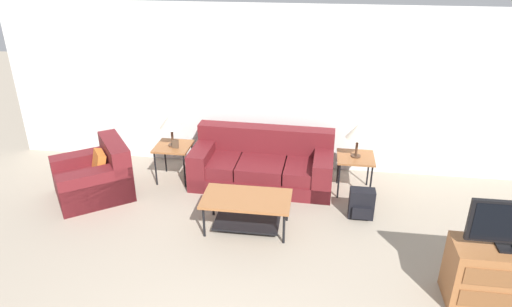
{
  "coord_description": "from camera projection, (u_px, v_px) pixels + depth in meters",
  "views": [
    {
      "loc": [
        0.74,
        -2.14,
        3.42
      ],
      "look_at": [
        -0.06,
        3.4,
        0.8
      ],
      "focal_mm": 32.0,
      "sensor_mm": 36.0,
      "label": 1
    }
  ],
  "objects": [
    {
      "name": "wall_back",
      "position": [
        271.0,
        90.0,
        7.14
      ],
      "size": [
        8.74,
        0.06,
        2.6
      ],
      "color": "silver",
      "rests_on": "ground_plane"
    },
    {
      "name": "couch",
      "position": [
        263.0,
        165.0,
        6.98
      ],
      "size": [
        2.14,
        0.99,
        0.82
      ],
      "color": "maroon",
      "rests_on": "ground_plane"
    },
    {
      "name": "armchair",
      "position": [
        95.0,
        177.0,
        6.64
      ],
      "size": [
        1.36,
        1.35,
        0.8
      ],
      "color": "maroon",
      "rests_on": "ground_plane"
    },
    {
      "name": "coffee_table",
      "position": [
        247.0,
        206.0,
        5.83
      ],
      "size": [
        1.13,
        0.63,
        0.46
      ],
      "color": "#935B33",
      "rests_on": "ground_plane"
    },
    {
      "name": "side_table_left",
      "position": [
        173.0,
        149.0,
        6.99
      ],
      "size": [
        0.53,
        0.53,
        0.58
      ],
      "color": "#935B33",
      "rests_on": "ground_plane"
    },
    {
      "name": "side_table_right",
      "position": [
        355.0,
        160.0,
        6.64
      ],
      "size": [
        0.53,
        0.53,
        0.58
      ],
      "color": "#935B33",
      "rests_on": "ground_plane"
    },
    {
      "name": "table_lamp_left",
      "position": [
        171.0,
        121.0,
        6.8
      ],
      "size": [
        0.34,
        0.34,
        0.51
      ],
      "color": "#472D1E",
      "rests_on": "side_table_left"
    },
    {
      "name": "table_lamp_right",
      "position": [
        358.0,
        131.0,
        6.45
      ],
      "size": [
        0.34,
        0.34,
        0.51
      ],
      "color": "#472D1E",
      "rests_on": "side_table_right"
    },
    {
      "name": "tv_console",
      "position": [
        507.0,
        276.0,
        4.6
      ],
      "size": [
        1.14,
        0.48,
        0.68
      ],
      "color": "#935B33",
      "rests_on": "ground_plane"
    },
    {
      "name": "backpack",
      "position": [
        362.0,
        204.0,
        6.13
      ],
      "size": [
        0.33,
        0.26,
        0.42
      ],
      "color": "black",
      "rests_on": "ground_plane"
    },
    {
      "name": "picture_frame",
      "position": [
        175.0,
        144.0,
        6.86
      ],
      "size": [
        0.1,
        0.04,
        0.13
      ],
      "color": "#4C3828",
      "rests_on": "side_table_left"
    }
  ]
}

